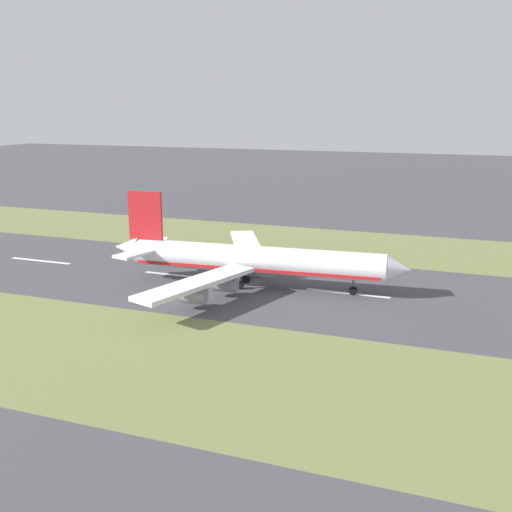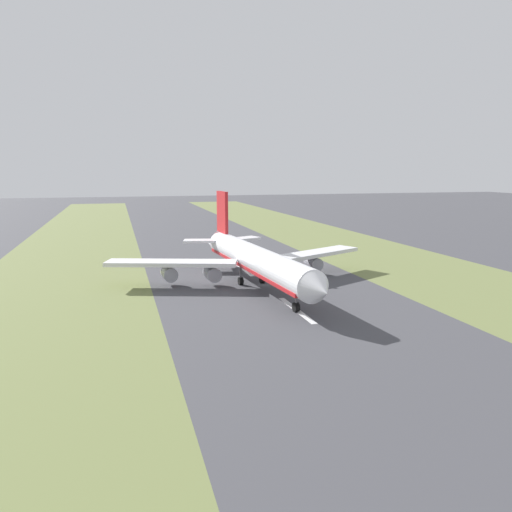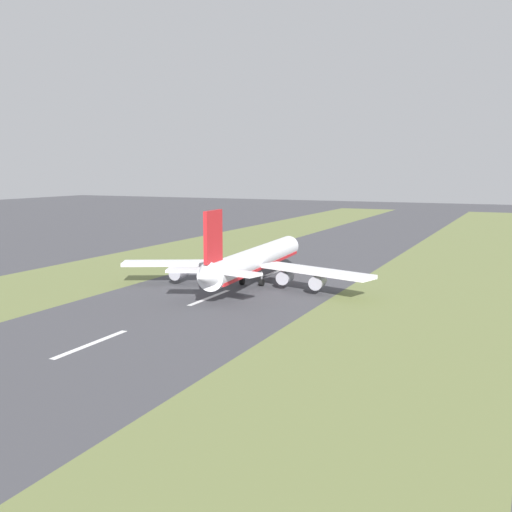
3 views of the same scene
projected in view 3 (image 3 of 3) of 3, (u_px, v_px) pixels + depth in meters
The scene contains 7 objects.
ground_plane at pixel (244, 284), 150.85m from camera, with size 800.00×800.00×0.00m, color #424247.
grass_median_west at pixel (102, 271), 169.61m from camera, with size 40.00×600.00×0.01m, color olive.
grass_median_east at pixel (427, 300), 132.09m from camera, with size 40.00×600.00×0.01m, color olive.
centreline_dash_near at pixel (91, 344), 99.06m from camera, with size 1.20×18.00×0.01m, color silver.
centreline_dash_mid at pixel (210, 298), 134.97m from camera, with size 1.20×18.00×0.01m, color silver.
centreline_dash_far at pixel (278, 271), 170.87m from camera, with size 1.20×18.00×0.01m, color silver.
airplane_main_jet at pixel (253, 261), 149.34m from camera, with size 63.93×67.22×20.20m.
Camera 3 is at (65.20, -133.21, 28.62)m, focal length 42.00 mm.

